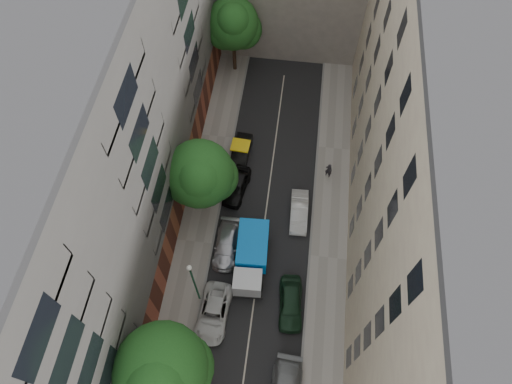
% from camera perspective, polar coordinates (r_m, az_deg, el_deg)
% --- Properties ---
extents(ground, '(120.00, 120.00, 0.00)m').
position_cam_1_polar(ground, '(37.70, 0.61, -7.26)').
color(ground, '#4C4C49').
rests_on(ground, ground).
extents(road_surface, '(8.00, 44.00, 0.02)m').
position_cam_1_polar(road_surface, '(37.69, 0.61, -7.25)').
color(road_surface, black).
rests_on(road_surface, ground).
extents(sidewalk_left, '(3.00, 44.00, 0.15)m').
position_cam_1_polar(sidewalk_left, '(38.25, -7.64, -6.18)').
color(sidewalk_left, gray).
rests_on(sidewalk_left, ground).
extents(sidewalk_right, '(3.00, 44.00, 0.15)m').
position_cam_1_polar(sidewalk_right, '(37.81, 9.00, -8.10)').
color(sidewalk_right, gray).
rests_on(sidewalk_right, ground).
extents(building_left, '(8.00, 44.00, 20.00)m').
position_cam_1_polar(building_left, '(31.36, -19.61, 2.82)').
color(building_left, '#4D4B48').
rests_on(building_left, ground).
extents(building_right, '(8.00, 44.00, 20.00)m').
position_cam_1_polar(building_right, '(30.27, 21.94, -1.67)').
color(building_right, beige).
rests_on(building_right, ground).
extents(tarp_truck, '(2.53, 5.84, 2.65)m').
position_cam_1_polar(tarp_truck, '(35.87, -0.59, -8.13)').
color(tarp_truck, black).
rests_on(tarp_truck, ground).
extents(car_left_2, '(2.42, 4.88, 1.33)m').
position_cam_1_polar(car_left_2, '(35.40, -5.33, -14.83)').
color(car_left_2, silver).
rests_on(car_left_2, ground).
extents(car_left_3, '(1.87, 4.53, 1.31)m').
position_cam_1_polar(car_left_3, '(37.24, -3.73, -6.62)').
color(car_left_3, '#BDBCC2').
rests_on(car_left_3, ground).
extents(car_left_4, '(2.36, 4.42, 1.43)m').
position_cam_1_polar(car_left_4, '(39.73, -2.43, 0.75)').
color(car_left_4, black).
rests_on(car_left_4, ground).
extents(car_left_5, '(1.75, 4.32, 1.39)m').
position_cam_1_polar(car_left_5, '(41.71, -1.91, 4.95)').
color(car_left_5, black).
rests_on(car_left_5, ground).
extents(car_right_2, '(2.12, 4.54, 1.50)m').
position_cam_1_polar(car_right_2, '(35.47, 4.36, -13.70)').
color(car_right_2, black).
rests_on(car_right_2, ground).
extents(car_right_3, '(1.60, 4.17, 1.36)m').
position_cam_1_polar(car_right_3, '(38.65, 5.40, -2.45)').
color(car_right_3, silver).
rests_on(car_right_3, ground).
extents(tree_near, '(5.83, 5.64, 9.17)m').
position_cam_1_polar(tree_near, '(29.29, -11.60, -21.20)').
color(tree_near, '#382619').
rests_on(tree_near, sidewalk_left).
extents(tree_mid, '(5.63, 5.40, 7.80)m').
position_cam_1_polar(tree_mid, '(35.28, -6.91, 2.00)').
color(tree_mid, '#382619').
rests_on(tree_mid, sidewalk_left).
extents(tree_far, '(5.23, 4.95, 8.33)m').
position_cam_1_polar(tree_far, '(45.71, -2.84, 20.05)').
color(tree_far, '#382619').
rests_on(tree_far, sidewalk_left).
extents(lamp_post, '(0.36, 0.36, 6.53)m').
position_cam_1_polar(lamp_post, '(32.62, -7.83, -10.87)').
color(lamp_post, '#1A5D3A').
rests_on(lamp_post, sidewalk_left).
extents(pedestrian, '(0.73, 0.61, 1.71)m').
position_cam_1_polar(pedestrian, '(40.74, 9.07, 2.71)').
color(pedestrian, black).
rests_on(pedestrian, sidewalk_right).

